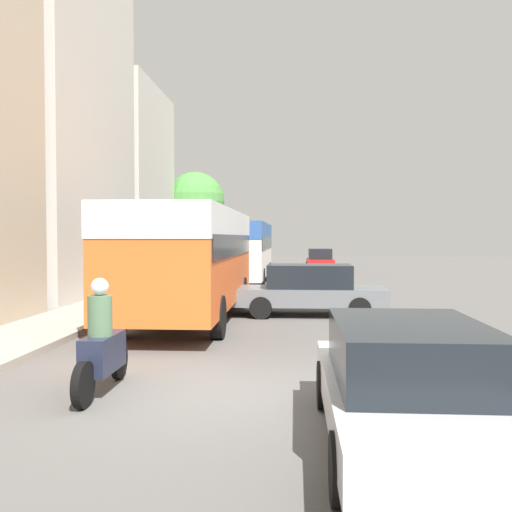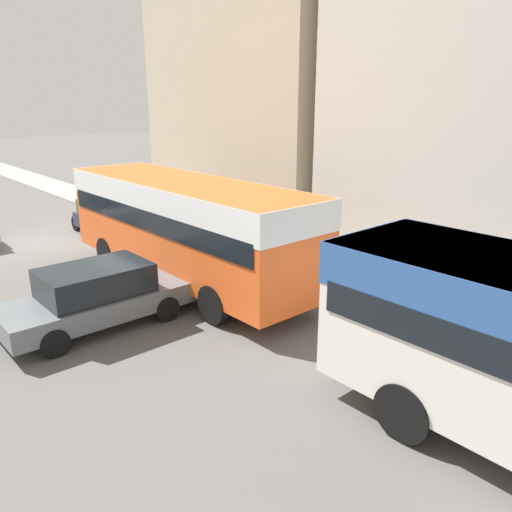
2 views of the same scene
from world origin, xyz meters
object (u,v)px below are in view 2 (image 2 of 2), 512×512
pedestrian_near_curb (411,265)px  motorcycle_behind_lead (82,218)px  bus_lead (185,218)px  car_far_curb (97,295)px

pedestrian_near_curb → motorcycle_behind_lead: bearing=-74.2°
bus_lead → car_far_curb: bus_lead is taller
car_far_curb → pedestrian_near_curb: pedestrian_near_curb is taller
bus_lead → pedestrian_near_curb: 6.49m
motorcycle_behind_lead → car_far_curb: 9.27m
bus_lead → motorcycle_behind_lead: (0.05, -7.51, -1.31)m
bus_lead → motorcycle_behind_lead: size_ratio=4.23×
motorcycle_behind_lead → car_far_curb: bearing=69.1°
bus_lead → pedestrian_near_curb: size_ratio=5.25×
motorcycle_behind_lead → car_far_curb: size_ratio=0.50×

